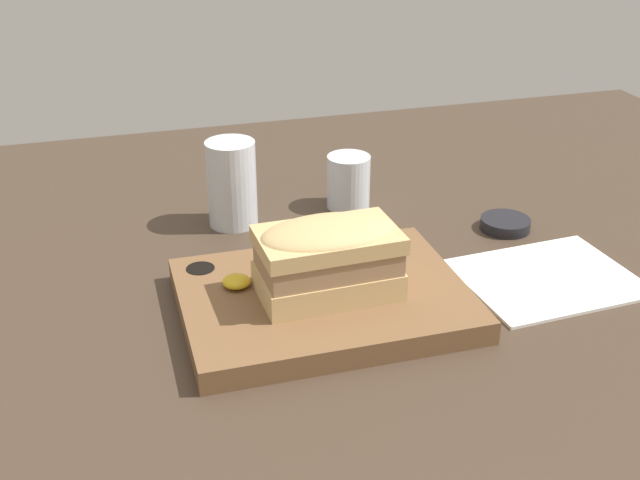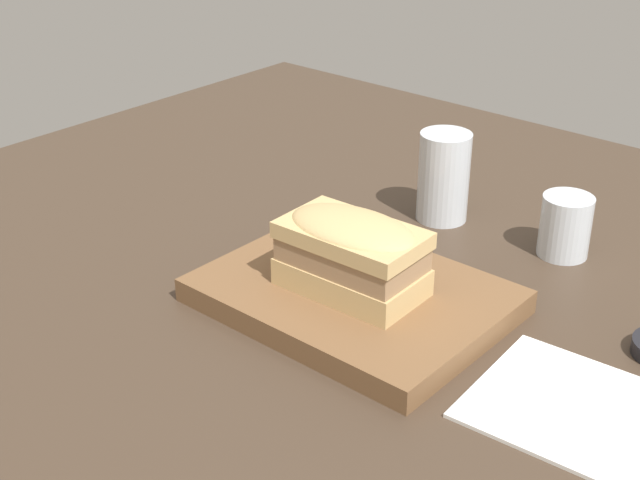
{
  "view_description": "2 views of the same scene",
  "coord_description": "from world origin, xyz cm",
  "px_view_note": "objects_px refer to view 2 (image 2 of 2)",
  "views": [
    {
      "loc": [
        -28.3,
        -76.9,
        49.77
      ],
      "look_at": [
        -5.85,
        0.16,
        9.38
      ],
      "focal_mm": 45.0,
      "sensor_mm": 36.0,
      "label": 1
    },
    {
      "loc": [
        45.93,
        -68.82,
        52.9
      ],
      "look_at": [
        -8.87,
        -5.4,
        10.4
      ],
      "focal_mm": 50.0,
      "sensor_mm": 36.0,
      "label": 2
    }
  ],
  "objects_px": {
    "serving_board": "(353,295)",
    "wine_glass": "(565,229)",
    "napkin": "(586,413)",
    "sandwich": "(352,251)",
    "water_glass": "(443,182)"
  },
  "relations": [
    {
      "from": "serving_board",
      "to": "wine_glass",
      "type": "bearing_deg",
      "value": 66.12
    },
    {
      "from": "napkin",
      "to": "sandwich",
      "type": "bearing_deg",
      "value": 179.75
    },
    {
      "from": "sandwich",
      "to": "water_glass",
      "type": "distance_m",
      "value": 0.27
    },
    {
      "from": "sandwich",
      "to": "wine_glass",
      "type": "xyz_separation_m",
      "value": [
        0.11,
        0.27,
        -0.04
      ]
    },
    {
      "from": "sandwich",
      "to": "serving_board",
      "type": "bearing_deg",
      "value": 113.36
    },
    {
      "from": "wine_glass",
      "to": "water_glass",
      "type": "bearing_deg",
      "value": -176.33
    },
    {
      "from": "wine_glass",
      "to": "napkin",
      "type": "distance_m",
      "value": 0.32
    },
    {
      "from": "serving_board",
      "to": "wine_glass",
      "type": "relative_size",
      "value": 4.12
    },
    {
      "from": "water_glass",
      "to": "wine_glass",
      "type": "relative_size",
      "value": 1.55
    },
    {
      "from": "napkin",
      "to": "water_glass",
      "type": "bearing_deg",
      "value": 141.92
    },
    {
      "from": "sandwich",
      "to": "water_glass",
      "type": "relative_size",
      "value": 1.3
    },
    {
      "from": "water_glass",
      "to": "wine_glass",
      "type": "xyz_separation_m",
      "value": [
        0.17,
        0.01,
        -0.02
      ]
    },
    {
      "from": "sandwich",
      "to": "napkin",
      "type": "distance_m",
      "value": 0.29
    },
    {
      "from": "water_glass",
      "to": "napkin",
      "type": "height_order",
      "value": "water_glass"
    },
    {
      "from": "serving_board",
      "to": "sandwich",
      "type": "xyz_separation_m",
      "value": [
        0.0,
        -0.01,
        0.06
      ]
    }
  ]
}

